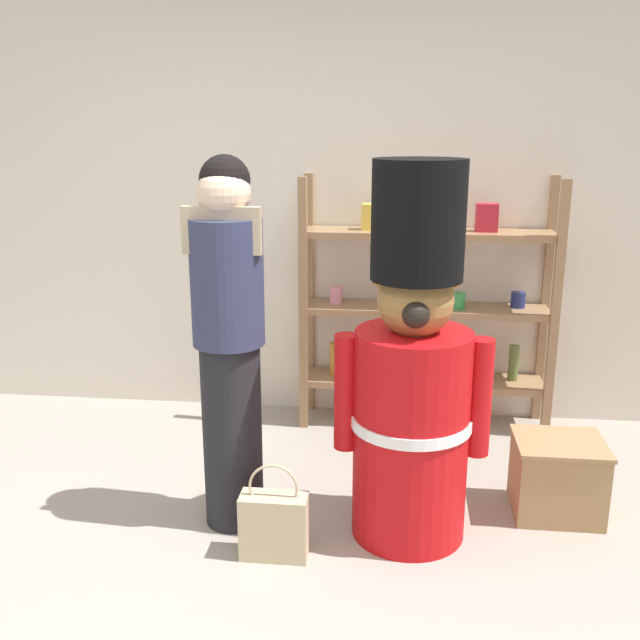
% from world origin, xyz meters
% --- Properties ---
extents(ground_plane, '(6.40, 6.40, 0.00)m').
position_xyz_m(ground_plane, '(0.00, 0.00, 0.00)').
color(ground_plane, '#9E9389').
extents(back_wall, '(6.40, 0.12, 2.60)m').
position_xyz_m(back_wall, '(0.00, 2.20, 1.30)').
color(back_wall, silver).
rests_on(back_wall, ground_plane).
extents(merchandise_shelf, '(1.51, 0.35, 1.53)m').
position_xyz_m(merchandise_shelf, '(0.78, 1.98, 0.76)').
color(merchandise_shelf, '#93704C').
rests_on(merchandise_shelf, ground_plane).
extents(teddy_bear_guard, '(0.69, 0.53, 1.69)m').
position_xyz_m(teddy_bear_guard, '(0.69, 0.71, 0.73)').
color(teddy_bear_guard, red).
rests_on(teddy_bear_guard, ground_plane).
extents(person_shopper, '(0.34, 0.32, 1.70)m').
position_xyz_m(person_shopper, '(-0.13, 0.72, 0.91)').
color(person_shopper, black).
rests_on(person_shopper, ground_plane).
extents(shopping_bag, '(0.29, 0.13, 0.44)m').
position_xyz_m(shopping_bag, '(0.11, 0.44, 0.15)').
color(shopping_bag, '#C1AD89').
rests_on(shopping_bag, ground_plane).
extents(display_crate, '(0.42, 0.36, 0.38)m').
position_xyz_m(display_crate, '(1.40, 0.95, 0.19)').
color(display_crate, '#9E7A51').
rests_on(display_crate, ground_plane).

